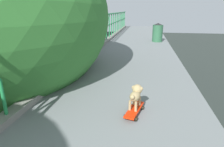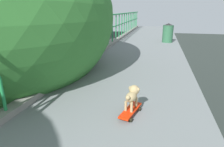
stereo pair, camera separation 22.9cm
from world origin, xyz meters
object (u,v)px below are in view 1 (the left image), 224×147
at_px(car_green_sixth, 24,80).
at_px(small_dog, 136,94).
at_px(litter_bin, 158,32).
at_px(city_bus, 78,41).
at_px(car_red_taxi_fifth, 37,101).
at_px(toy_skateboard, 134,110).

height_order(car_green_sixth, small_dog, small_dog).
distance_m(car_green_sixth, litter_bin, 12.77).
distance_m(city_bus, litter_bin, 22.76).
bearing_deg(litter_bin, small_dog, -95.37).
bearing_deg(car_green_sixth, litter_bin, -26.37).
distance_m(car_red_taxi_fifth, toy_skateboard, 11.49).
relative_size(toy_skateboard, small_dog, 1.54).
bearing_deg(small_dog, car_green_sixth, 130.62).
distance_m(city_bus, toy_skateboard, 28.27).
height_order(city_bus, toy_skateboard, toy_skateboard).
relative_size(car_green_sixth, litter_bin, 4.83).
bearing_deg(car_red_taxi_fifth, small_dog, -50.25).
height_order(city_bus, litter_bin, litter_bin).
height_order(toy_skateboard, small_dog, small_dog).
bearing_deg(car_green_sixth, city_bus, 90.88).
bearing_deg(toy_skateboard, litter_bin, 84.61).
relative_size(toy_skateboard, litter_bin, 0.65).
height_order(city_bus, small_dog, small_dog).
xyz_separation_m(car_red_taxi_fifth, small_dog, (6.74, -8.11, 4.66)).
relative_size(car_green_sixth, small_dog, 11.42).
distance_m(car_green_sixth, toy_skateboard, 16.02).
relative_size(city_bus, small_dog, 31.26).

